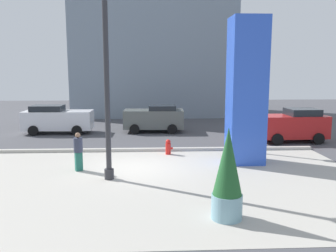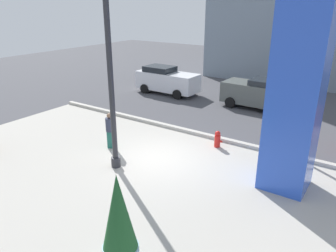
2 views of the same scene
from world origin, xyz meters
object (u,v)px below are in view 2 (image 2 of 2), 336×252
Objects in this scene: lamp_post at (111,82)px; fire_hydrant at (217,139)px; potted_plant_by_pillar at (119,227)px; car_passing_lane at (167,80)px; pedestrian_on_sidewalk at (110,129)px; car_intersection at (257,93)px; art_pillar_blue at (296,97)px; traffic_light_far_side at (315,87)px.

fire_hydrant is (2.43, 3.87, -2.96)m from lamp_post.
potted_plant_by_pillar reaches higher than car_passing_lane.
potted_plant_by_pillar is 1.62× the size of pedestrian_on_sidewalk.
lamp_post is 5.45m from fire_hydrant.
car_passing_lane is 1.10× the size of car_intersection.
lamp_post is 3.04m from pedestrian_on_sidewalk.
art_pillar_blue is 7.58m from pedestrian_on_sidewalk.
pedestrian_on_sidewalk reaches higher than fire_hydrant.
art_pillar_blue reaches higher than potted_plant_by_pillar.
car_passing_lane is at bearing 114.07° from lamp_post.
lamp_post is at bearing -40.70° from pedestrian_on_sidewalk.
fire_hydrant is at bearing -169.67° from traffic_light_far_side.
traffic_light_far_side reaches higher than fire_hydrant.
traffic_light_far_side is (5.91, 4.50, -0.28)m from lamp_post.
car_intersection is (-0.60, 6.50, 0.55)m from fire_hydrant.
potted_plant_by_pillar is 3.44× the size of fire_hydrant.
lamp_post is at bearing -122.18° from fire_hydrant.
pedestrian_on_sidewalk is at bearing -109.22° from car_intersection.
lamp_post is 6.20m from art_pillar_blue.
lamp_post reaches higher than car_intersection.
traffic_light_far_side is at bearing 37.28° from lamp_post.
fire_hydrant is (-3.34, 1.61, -2.80)m from art_pillar_blue.
fire_hydrant is at bearing 35.25° from pedestrian_on_sidewalk.
potted_plant_by_pillar is at bearing -109.05° from art_pillar_blue.
art_pillar_blue is at bearing 21.39° from lamp_post.
lamp_post is at bearing -65.93° from car_passing_lane.
fire_hydrant is 0.19× the size of car_intersection.
fire_hydrant is 0.17× the size of car_passing_lane.
pedestrian_on_sidewalk is at bearing -70.59° from car_passing_lane.
traffic_light_far_side reaches higher than pedestrian_on_sidewalk.
car_intersection is (6.35, 0.24, -0.01)m from car_passing_lane.
lamp_post is 9.11× the size of fire_hydrant.
art_pillar_blue is at bearing 70.95° from potted_plant_by_pillar.
potted_plant_by_pillar is at bearing -45.93° from lamp_post.
car_intersection is (1.83, 10.37, -2.41)m from lamp_post.
lamp_post is 11.34m from car_passing_lane.
car_passing_lane is at bearing 109.41° from pedestrian_on_sidewalk.
potted_plant_by_pillar is at bearing -59.50° from car_passing_lane.
car_passing_lane is 9.48m from pedestrian_on_sidewalk.
car_intersection is at bearing 79.97° from lamp_post.
car_passing_lane is (-6.96, 6.26, 0.56)m from fire_hydrant.
pedestrian_on_sidewalk is at bearing -171.39° from art_pillar_blue.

